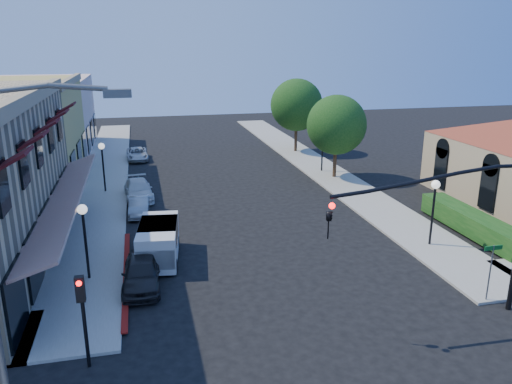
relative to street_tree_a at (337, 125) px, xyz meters
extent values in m
plane|color=black|center=(-8.80, -22.00, -4.19)|extent=(120.00, 120.00, 0.00)
cube|color=gray|center=(-17.55, 5.00, -4.13)|extent=(3.50, 50.00, 0.12)
cube|color=gray|center=(-0.05, 5.00, -4.13)|extent=(3.50, 50.00, 0.12)
cube|color=maroon|center=(-15.70, -14.00, -4.19)|extent=(0.25, 10.00, 0.06)
cube|color=tan|center=(-19.45, -11.00, 3.61)|extent=(0.50, 18.20, 0.60)
cube|color=#561416|center=(-18.40, -11.00, -1.14)|extent=(1.75, 17.00, 0.67)
cube|color=#440D11|center=(-18.75, -18.00, 2.36)|extent=(1.02, 1.50, 0.60)
cube|color=#440D11|center=(-18.75, -14.60, 2.36)|extent=(1.02, 1.50, 0.60)
cube|color=#440D11|center=(-18.75, -11.20, 2.36)|extent=(1.02, 1.50, 0.60)
cube|color=#440D11|center=(-18.75, -7.80, 2.36)|extent=(1.02, 1.50, 0.60)
cube|color=#440D11|center=(-18.75, -4.40, 2.36)|extent=(1.02, 1.50, 0.60)
cube|color=black|center=(-19.25, -18.50, -2.59)|extent=(0.12, 2.60, 2.60)
cube|color=black|center=(-19.25, -15.10, -2.59)|extent=(0.12, 2.60, 2.60)
cube|color=black|center=(-19.25, -11.70, -2.59)|extent=(0.12, 2.60, 2.60)
cube|color=black|center=(-19.25, -8.30, -2.59)|extent=(0.12, 2.60, 2.60)
cube|color=black|center=(-19.25, -4.90, -2.59)|extent=(0.12, 2.60, 2.60)
cube|color=tan|center=(-24.30, 4.00, -0.39)|extent=(10.00, 12.00, 7.60)
cube|color=beige|center=(-24.30, 16.00, -0.69)|extent=(10.00, 12.00, 7.00)
cube|color=black|center=(5.65, -10.50, -2.39)|extent=(0.12, 1.40, 2.80)
cube|color=black|center=(5.65, -5.50, -2.39)|extent=(0.12, 1.40, 2.80)
cube|color=#134012|center=(2.90, -13.00, -4.19)|extent=(1.40, 8.00, 1.10)
cylinder|color=#372216|center=(0.00, 0.00, -3.14)|extent=(0.28, 0.28, 2.10)
sphere|color=#134012|center=(0.00, 0.00, 0.01)|extent=(4.56, 4.56, 4.56)
cylinder|color=#372216|center=(0.00, 10.00, -3.06)|extent=(0.28, 0.28, 2.27)
sphere|color=#134012|center=(0.00, 10.00, 0.36)|extent=(4.94, 4.94, 4.94)
cylinder|color=black|center=(-4.70, -20.50, 1.41)|extent=(7.80, 0.14, 0.14)
imported|color=black|center=(-8.60, -20.50, 0.51)|extent=(0.20, 0.16, 1.00)
sphere|color=#FF0C0C|center=(-8.60, -20.68, 0.81)|extent=(0.22, 0.22, 0.22)
cylinder|color=black|center=(-16.80, -20.50, -2.69)|extent=(0.12, 0.12, 3.00)
cube|color=black|center=(-16.80, -20.65, -1.29)|extent=(0.28, 0.22, 0.85)
sphere|color=#FF0C0C|center=(-16.80, -20.77, -1.04)|extent=(0.18, 0.18, 0.18)
cylinder|color=#595B5E|center=(-16.80, -24.00, 5.06)|extent=(3.00, 0.12, 0.12)
cube|color=#595B5E|center=(-15.10, -24.00, 4.96)|extent=(0.60, 0.25, 0.18)
cylinder|color=#595B5E|center=(-1.30, -19.80, -2.94)|extent=(0.06, 0.06, 2.50)
cube|color=#0C591E|center=(-1.30, -19.80, -1.79)|extent=(0.80, 0.04, 0.18)
cylinder|color=black|center=(-17.30, -14.00, -2.59)|extent=(0.12, 0.12, 3.20)
sphere|color=white|center=(-17.30, -14.00, -0.84)|extent=(0.44, 0.44, 0.44)
cylinder|color=black|center=(-17.30, 0.00, -2.59)|extent=(0.12, 0.12, 3.20)
sphere|color=white|center=(-17.30, 0.00, -0.84)|extent=(0.44, 0.44, 0.44)
cylinder|color=black|center=(-0.30, -14.00, -2.59)|extent=(0.12, 0.12, 3.20)
sphere|color=white|center=(-0.30, -14.00, -0.84)|extent=(0.44, 0.44, 0.44)
cylinder|color=black|center=(-0.30, 2.00, -2.59)|extent=(0.12, 0.12, 3.20)
sphere|color=white|center=(-0.30, 2.00, -0.84)|extent=(0.44, 0.44, 0.44)
cube|color=silver|center=(-14.13, -12.52, -3.21)|extent=(2.26, 4.31, 1.69)
cube|color=silver|center=(-14.34, -14.30, -3.30)|extent=(1.79, 0.76, 0.94)
cube|color=black|center=(-14.30, -13.97, -2.83)|extent=(1.60, 0.28, 0.85)
cube|color=black|center=(-14.10, -12.24, -2.79)|extent=(2.08, 2.64, 0.85)
cylinder|color=black|center=(-15.09, -13.83, -3.88)|extent=(0.31, 0.64, 0.62)
cylinder|color=black|center=(-14.76, -11.03, -3.88)|extent=(0.31, 0.64, 0.62)
cylinder|color=black|center=(-13.50, -14.02, -3.88)|extent=(0.31, 0.64, 0.62)
cylinder|color=black|center=(-13.17, -11.22, -3.88)|extent=(0.31, 0.64, 0.62)
imported|color=black|center=(-15.00, -15.17, -3.52)|extent=(1.80, 4.05, 1.35)
imported|color=#9B9E9F|center=(-15.00, -5.39, -3.64)|extent=(1.33, 3.40, 1.10)
imported|color=silver|center=(-15.00, -2.00, -3.57)|extent=(2.09, 4.44, 1.25)
imported|color=#B4B6BA|center=(-15.00, 10.00, -3.64)|extent=(1.96, 4.04, 1.11)
camera|label=1|loc=(-14.69, -35.44, 6.02)|focal=35.00mm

